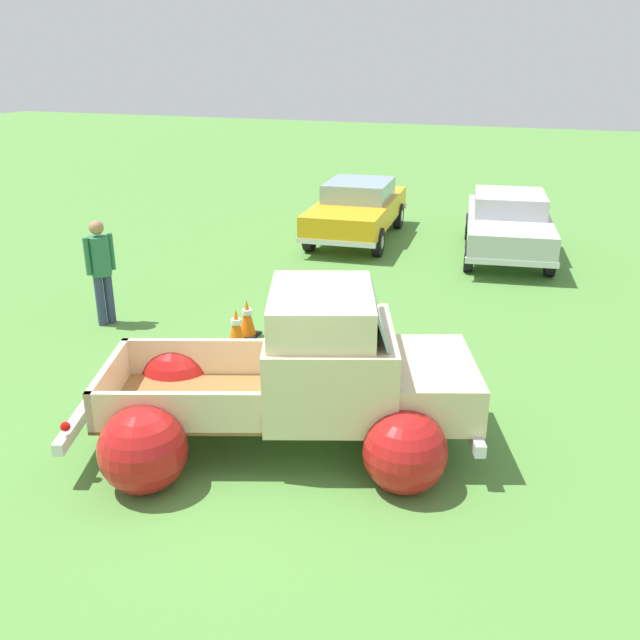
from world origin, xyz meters
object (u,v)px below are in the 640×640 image
object	(u,v)px
spectator_1	(101,266)
lane_cone_0	(247,318)
show_car_0	(357,208)
lane_cone_1	(236,328)
show_car_1	(508,222)
vintage_pickup_truck	(307,385)

from	to	relation	value
spectator_1	lane_cone_0	size ratio (longest dim) A/B	2.89
show_car_0	lane_cone_1	distance (m)	7.28
show_car_1	spectator_1	size ratio (longest dim) A/B	2.53
lane_cone_1	vintage_pickup_truck	bearing A→B (deg)	-47.49
vintage_pickup_truck	show_car_1	size ratio (longest dim) A/B	1.08
vintage_pickup_truck	show_car_0	xyz separation A→B (m)	(-2.39, 9.57, 0.03)
show_car_1	lane_cone_1	xyz separation A→B (m)	(-3.44, -6.95, -0.47)
show_car_1	lane_cone_1	distance (m)	7.77
show_car_0	lane_cone_0	distance (m)	6.82
show_car_1	lane_cone_0	world-z (taller)	show_car_1
show_car_0	spectator_1	xyz separation A→B (m)	(-2.29, -7.16, 0.27)
vintage_pickup_truck	lane_cone_1	distance (m)	3.17
spectator_1	show_car_1	bearing A→B (deg)	74.13
vintage_pickup_truck	spectator_1	bearing A→B (deg)	132.87
show_car_1	lane_cone_0	distance (m)	7.38
lane_cone_0	lane_cone_1	bearing A→B (deg)	-86.04
show_car_1	spectator_1	bearing A→B (deg)	-49.81
vintage_pickup_truck	show_car_0	size ratio (longest dim) A/B	1.08
lane_cone_1	spectator_1	bearing A→B (deg)	177.75
show_car_1	lane_cone_1	world-z (taller)	show_car_1
vintage_pickup_truck	lane_cone_1	xyz separation A→B (m)	(-2.12, 2.31, -0.45)
spectator_1	lane_cone_1	world-z (taller)	spectator_1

